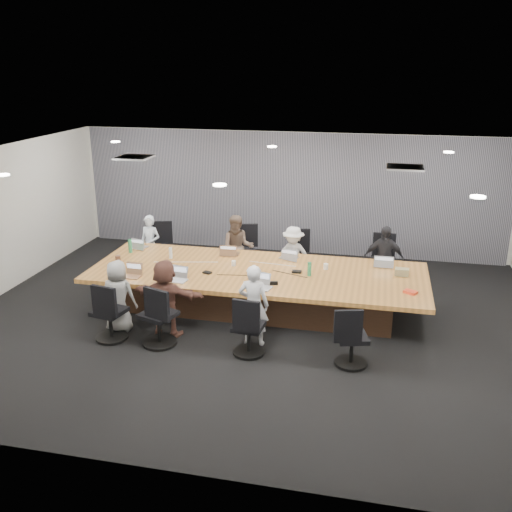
% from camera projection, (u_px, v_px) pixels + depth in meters
% --- Properties ---
extents(floor, '(10.00, 8.00, 0.00)m').
position_uv_depth(floor, '(251.00, 320.00, 10.00)').
color(floor, black).
rests_on(floor, ground).
extents(ceiling, '(10.00, 8.00, 0.00)m').
position_uv_depth(ceiling, '(251.00, 160.00, 9.10)').
color(ceiling, white).
rests_on(ceiling, wall_back).
extents(wall_back, '(10.00, 0.00, 2.80)m').
position_uv_depth(wall_back, '(289.00, 193.00, 13.24)').
color(wall_back, beige).
rests_on(wall_back, ground).
extents(wall_front, '(10.00, 0.00, 2.80)m').
position_uv_depth(wall_front, '(164.00, 359.00, 5.86)').
color(wall_front, beige).
rests_on(wall_front, ground).
extents(curtain, '(9.80, 0.04, 2.80)m').
position_uv_depth(curtain, '(289.00, 194.00, 13.17)').
color(curtain, slate).
rests_on(curtain, ground).
extents(conference_table, '(6.00, 2.20, 0.74)m').
position_uv_depth(conference_table, '(257.00, 288.00, 10.34)').
color(conference_table, '#442B1D').
rests_on(conference_table, ground).
extents(chair_0, '(0.66, 0.66, 0.78)m').
position_uv_depth(chair_0, '(157.00, 250.00, 12.44)').
color(chair_0, black).
rests_on(chair_0, ground).
extents(chair_1, '(0.72, 0.72, 0.88)m').
position_uv_depth(chair_1, '(242.00, 254.00, 12.04)').
color(chair_1, black).
rests_on(chair_1, ground).
extents(chair_2, '(0.64, 0.64, 0.81)m').
position_uv_depth(chair_2, '(295.00, 259.00, 11.82)').
color(chair_2, black).
rests_on(chair_2, ground).
extents(chair_3, '(0.57, 0.57, 0.84)m').
position_uv_depth(chair_3, '(383.00, 265.00, 11.45)').
color(chair_3, black).
rests_on(chair_3, ground).
extents(chair_4, '(0.65, 0.65, 0.82)m').
position_uv_depth(chair_4, '(110.00, 316.00, 9.19)').
color(chair_4, black).
rests_on(chair_4, ground).
extents(chair_5, '(0.74, 0.74, 0.86)m').
position_uv_depth(chair_5, '(158.00, 320.00, 9.01)').
color(chair_5, black).
rests_on(chair_5, ground).
extents(chair_6, '(0.56, 0.56, 0.78)m').
position_uv_depth(chair_6, '(249.00, 331.00, 8.72)').
color(chair_6, black).
rests_on(chair_6, ground).
extents(chair_7, '(0.63, 0.63, 0.76)m').
position_uv_depth(chair_7, '(352.00, 342.00, 8.40)').
color(chair_7, black).
rests_on(chair_7, ground).
extents(person_0, '(0.49, 0.36, 1.25)m').
position_uv_depth(person_0, '(150.00, 245.00, 12.04)').
color(person_0, silver).
rests_on(person_0, ground).
extents(laptop_0, '(0.35, 0.27, 0.02)m').
position_uv_depth(laptop_0, '(139.00, 247.00, 11.50)').
color(laptop_0, '#B2B2B7').
rests_on(laptop_0, conference_table).
extents(person_1, '(0.76, 0.65, 1.37)m').
position_uv_depth(person_1, '(238.00, 248.00, 11.63)').
color(person_1, brown).
rests_on(person_1, ground).
extents(laptop_1, '(0.35, 0.25, 0.02)m').
position_uv_depth(laptop_1, '(231.00, 253.00, 11.11)').
color(laptop_1, '#8C6647').
rests_on(laptop_1, conference_table).
extents(person_2, '(0.84, 0.56, 1.20)m').
position_uv_depth(person_2, '(293.00, 256.00, 11.43)').
color(person_2, silver).
rests_on(person_2, ground).
extents(laptop_2, '(0.37, 0.30, 0.02)m').
position_uv_depth(laptop_2, '(289.00, 258.00, 10.87)').
color(laptop_2, '#B2B2B7').
rests_on(laptop_2, conference_table).
extents(person_3, '(0.80, 0.38, 1.33)m').
position_uv_depth(person_3, '(383.00, 259.00, 11.04)').
color(person_3, '#26262A').
rests_on(person_3, ground).
extents(laptop_3, '(0.35, 0.24, 0.02)m').
position_uv_depth(laptop_3, '(383.00, 264.00, 10.51)').
color(laptop_3, '#B2B2B7').
rests_on(laptop_3, conference_table).
extents(person_4, '(0.60, 0.40, 1.23)m').
position_uv_depth(person_4, '(118.00, 296.00, 9.44)').
color(person_4, gray).
rests_on(person_4, ground).
extents(laptop_4, '(0.31, 0.22, 0.02)m').
position_uv_depth(laptop_4, '(132.00, 277.00, 9.91)').
color(laptop_4, '#8C6647').
rests_on(laptop_4, conference_table).
extents(person_5, '(1.24, 0.46, 1.31)m').
position_uv_depth(person_5, '(166.00, 298.00, 9.26)').
color(person_5, brown).
rests_on(person_5, ground).
extents(laptop_5, '(0.35, 0.26, 0.02)m').
position_uv_depth(laptop_5, '(177.00, 281.00, 9.74)').
color(laptop_5, '#B2B2B7').
rests_on(laptop_5, conference_table).
extents(person_6, '(0.49, 0.33, 1.34)m').
position_uv_depth(person_6, '(254.00, 305.00, 8.95)').
color(person_6, silver).
rests_on(person_6, ground).
extents(laptop_6, '(0.39, 0.31, 0.02)m').
position_uv_depth(laptop_6, '(261.00, 288.00, 9.44)').
color(laptop_6, '#B2B2B7').
rests_on(laptop_6, conference_table).
extents(bottle_green_left, '(0.10, 0.10, 0.27)m').
position_uv_depth(bottle_green_left, '(130.00, 246.00, 11.15)').
color(bottle_green_left, '#2E8652').
rests_on(bottle_green_left, conference_table).
extents(bottle_green_right, '(0.07, 0.07, 0.25)m').
position_uv_depth(bottle_green_right, '(309.00, 269.00, 9.94)').
color(bottle_green_right, '#2E8652').
rests_on(bottle_green_right, conference_table).
extents(bottle_clear, '(0.08, 0.08, 0.21)m').
position_uv_depth(bottle_clear, '(171.00, 253.00, 10.83)').
color(bottle_clear, silver).
rests_on(bottle_clear, conference_table).
extents(cup_white_far, '(0.10, 0.10, 0.10)m').
position_uv_depth(cup_white_far, '(234.00, 263.00, 10.45)').
color(cup_white_far, white).
rests_on(cup_white_far, conference_table).
extents(cup_white_near, '(0.10, 0.10, 0.10)m').
position_uv_depth(cup_white_near, '(326.00, 266.00, 10.28)').
color(cup_white_near, white).
rests_on(cup_white_near, conference_table).
extents(mug_brown, '(0.11, 0.11, 0.12)m').
position_uv_depth(mug_brown, '(118.00, 259.00, 10.66)').
color(mug_brown, brown).
rests_on(mug_brown, conference_table).
extents(mic_left, '(0.17, 0.14, 0.03)m').
position_uv_depth(mic_left, '(207.00, 273.00, 10.09)').
color(mic_left, black).
rests_on(mic_left, conference_table).
extents(mic_right, '(0.17, 0.11, 0.03)m').
position_uv_depth(mic_right, '(297.00, 272.00, 10.13)').
color(mic_right, black).
rests_on(mic_right, conference_table).
extents(stapler, '(0.17, 0.07, 0.06)m').
position_uv_depth(stapler, '(273.00, 283.00, 9.57)').
color(stapler, black).
rests_on(stapler, conference_table).
extents(canvas_bag, '(0.25, 0.16, 0.13)m').
position_uv_depth(canvas_bag, '(402.00, 272.00, 9.97)').
color(canvas_bag, '#958B60').
rests_on(canvas_bag, conference_table).
extents(snack_packet, '(0.24, 0.22, 0.04)m').
position_uv_depth(snack_packet, '(410.00, 292.00, 9.22)').
color(snack_packet, '#EE4220').
rests_on(snack_packet, conference_table).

